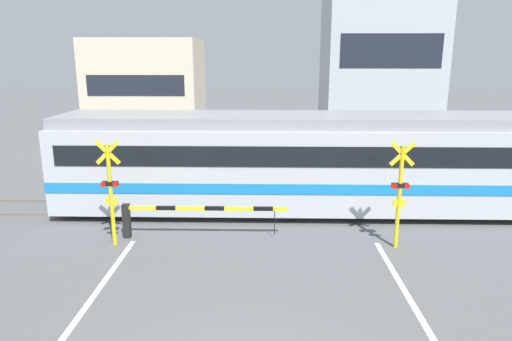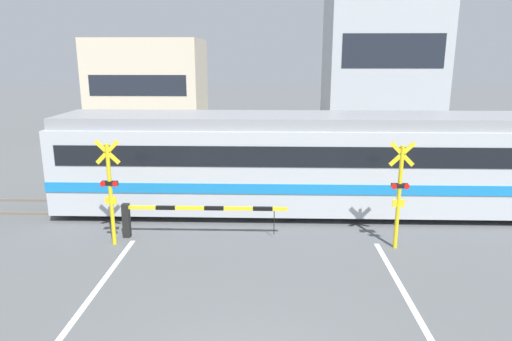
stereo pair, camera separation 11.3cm
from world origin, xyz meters
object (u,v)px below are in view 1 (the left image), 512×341
(commuter_train, at_px, (353,160))
(pedestrian, at_px, (276,145))
(crossing_barrier_far, at_px, (315,169))
(crossing_barrier_near, at_px, (175,214))
(crossing_signal_right, at_px, (400,190))
(crossing_signal_left, at_px, (110,189))

(commuter_train, bearing_deg, pedestrian, 109.85)
(crossing_barrier_far, bearing_deg, pedestrian, 111.70)
(crossing_barrier_far, bearing_deg, commuter_train, -72.59)
(crossing_barrier_near, height_order, crossing_signal_right, crossing_signal_right)
(crossing_barrier_far, height_order, crossing_signal_left, crossing_signal_left)
(crossing_signal_right, bearing_deg, crossing_barrier_near, 174.99)
(commuter_train, height_order, crossing_barrier_far, commuter_train)
(commuter_train, xyz_separation_m, pedestrian, (-2.46, 6.83, -0.77))
(crossing_signal_left, height_order, crossing_signal_right, same)
(crossing_signal_right, relative_size, pedestrian, 1.73)
(crossing_barrier_far, height_order, pedestrian, pedestrian)
(crossing_barrier_near, distance_m, crossing_signal_right, 6.35)
(commuter_train, xyz_separation_m, crossing_barrier_far, (-0.94, 2.99, -1.03))
(commuter_train, relative_size, crossing_barrier_near, 4.12)
(crossing_barrier_far, xyz_separation_m, pedestrian, (-1.53, 3.83, 0.26))
(crossing_signal_left, distance_m, pedestrian, 11.03)
(crossing_barrier_far, relative_size, crossing_signal_right, 1.60)
(crossing_barrier_near, xyz_separation_m, crossing_signal_left, (-1.62, -0.55, 0.91))
(crossing_signal_left, bearing_deg, commuter_train, 23.35)
(crossing_barrier_far, xyz_separation_m, crossing_signal_left, (-6.26, -6.10, 0.91))
(commuter_train, height_order, crossing_signal_left, commuter_train)
(commuter_train, xyz_separation_m, crossing_signal_left, (-7.20, -3.11, -0.12))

